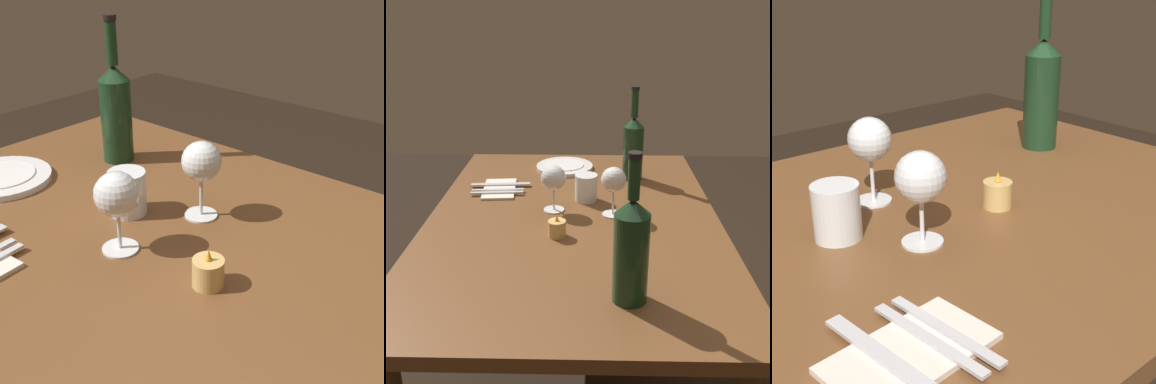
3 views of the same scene
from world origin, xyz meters
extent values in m
cube|color=brown|center=(0.00, 0.00, 0.72)|extent=(1.30, 0.90, 0.04)
cylinder|color=#50311A|center=(0.58, -0.38, 0.35)|extent=(0.06, 0.06, 0.70)
cylinder|color=white|center=(0.02, -0.12, 0.74)|extent=(0.07, 0.07, 0.00)
cylinder|color=white|center=(0.02, -0.12, 0.79)|extent=(0.01, 0.01, 0.08)
sphere|color=white|center=(0.02, -0.12, 0.86)|extent=(0.08, 0.08, 0.08)
cylinder|color=#510A14|center=(0.02, -0.12, 0.86)|extent=(0.06, 0.06, 0.02)
cylinder|color=white|center=(0.05, 0.06, 0.74)|extent=(0.07, 0.07, 0.00)
cylinder|color=white|center=(0.05, 0.06, 0.78)|extent=(0.01, 0.01, 0.07)
sphere|color=white|center=(0.05, 0.06, 0.85)|extent=(0.08, 0.08, 0.08)
cylinder|color=#510A14|center=(0.05, 0.06, 0.85)|extent=(0.06, 0.06, 0.02)
cylinder|color=#19381E|center=(0.36, -0.21, 0.84)|extent=(0.07, 0.07, 0.20)
cone|color=#19381E|center=(0.36, -0.21, 0.96)|extent=(0.07, 0.07, 0.03)
cylinder|color=#19381E|center=(0.36, -0.21, 1.02)|extent=(0.03, 0.03, 0.10)
cylinder|color=black|center=(0.36, -0.21, 1.08)|extent=(0.03, 0.03, 0.01)
cylinder|color=white|center=(0.14, -0.04, 0.78)|extent=(0.08, 0.08, 0.09)
cylinder|color=silver|center=(0.14, -0.04, 0.76)|extent=(0.06, 0.06, 0.04)
cylinder|color=#DBB266|center=(-0.13, 0.04, 0.76)|extent=(0.05, 0.05, 0.05)
cylinder|color=white|center=(-0.13, 0.04, 0.76)|extent=(0.04, 0.04, 0.03)
cone|color=#F99E2D|center=(-0.13, 0.04, 0.80)|extent=(0.01, 0.01, 0.02)
cylinder|color=white|center=(0.47, 0.05, 0.75)|extent=(0.22, 0.22, 0.01)
cylinder|color=white|center=(0.47, 0.05, 0.76)|extent=(0.15, 0.15, 0.00)
camera|label=1|loc=(-0.55, 0.56, 1.25)|focal=48.12mm
camera|label=2|loc=(-1.42, -0.05, 1.39)|focal=46.94mm
camera|label=3|loc=(0.52, 0.69, 1.15)|focal=52.82mm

